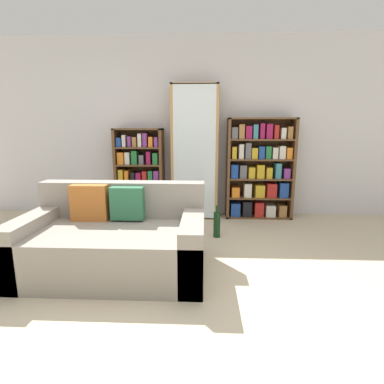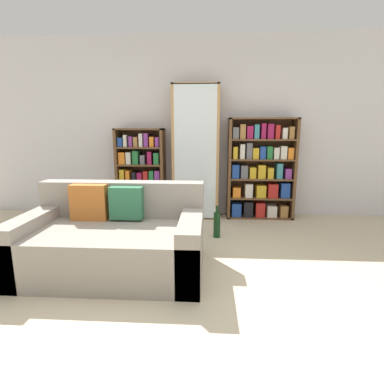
{
  "view_description": "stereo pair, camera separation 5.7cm",
  "coord_description": "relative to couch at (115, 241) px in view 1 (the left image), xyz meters",
  "views": [
    {
      "loc": [
        0.26,
        -2.16,
        1.32
      ],
      "look_at": [
        0.1,
        1.4,
        0.58
      ],
      "focal_mm": 28.0,
      "sensor_mm": 36.0,
      "label": 1
    },
    {
      "loc": [
        0.32,
        -2.15,
        1.32
      ],
      "look_at": [
        0.1,
        1.4,
        0.58
      ],
      "focal_mm": 28.0,
      "sensor_mm": 36.0,
      "label": 2
    }
  ],
  "objects": [
    {
      "name": "ground_plane",
      "position": [
        0.59,
        -0.5,
        -0.28
      ],
      "size": [
        16.0,
        16.0,
        0.0
      ],
      "primitive_type": "plane",
      "color": "beige"
    },
    {
      "name": "bookshelf_right",
      "position": [
        1.67,
        1.87,
        0.44
      ],
      "size": [
        0.99,
        0.32,
        1.49
      ],
      "color": "brown",
      "rests_on": "ground"
    },
    {
      "name": "bookshelf_left",
      "position": [
        -0.15,
        1.87,
        0.36
      ],
      "size": [
        0.73,
        0.32,
        1.34
      ],
      "color": "brown",
      "rests_on": "ground"
    },
    {
      "name": "display_cabinet",
      "position": [
        0.7,
        1.85,
        0.69
      ],
      "size": [
        0.69,
        0.36,
        1.96
      ],
      "color": "#AD7F4C",
      "rests_on": "ground"
    },
    {
      "name": "wine_bottle",
      "position": [
        1.01,
        0.93,
        -0.12
      ],
      "size": [
        0.08,
        0.08,
        0.41
      ],
      "color": "#143819",
      "rests_on": "ground"
    },
    {
      "name": "wall_back",
      "position": [
        0.59,
        2.07,
        1.07
      ],
      "size": [
        6.96,
        0.06,
        2.7
      ],
      "color": "silver",
      "rests_on": "ground"
    },
    {
      "name": "couch",
      "position": [
        0.0,
        0.0,
        0.0
      ],
      "size": [
        1.69,
        0.98,
        0.8
      ],
      "color": "gray",
      "rests_on": "ground"
    }
  ]
}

